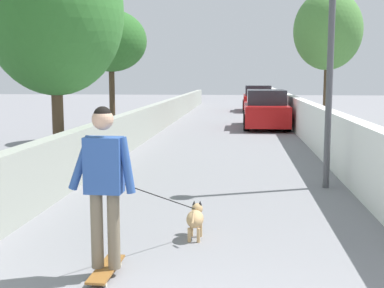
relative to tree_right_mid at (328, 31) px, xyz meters
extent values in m
plane|color=gray|center=(-5.00, 4.09, -3.97)|extent=(80.00, 80.00, 0.00)
cube|color=#999E93|center=(-7.00, 6.76, -3.45)|extent=(48.00, 0.30, 1.05)
cube|color=white|center=(-7.00, 1.41, -3.34)|extent=(48.00, 0.30, 1.26)
cylinder|color=#473523|center=(0.00, 0.00, -2.41)|extent=(0.19, 0.19, 3.13)
ellipsoid|color=#4C843D|center=(0.00, 0.00, 0.01)|extent=(2.84, 2.84, 3.29)
cylinder|color=#473523|center=(-6.00, 7.69, -2.72)|extent=(0.18, 0.18, 2.51)
ellipsoid|color=#2D6628|center=(-6.00, 7.69, -0.78)|extent=(2.27, 2.27, 1.93)
cylinder|color=brown|center=(-11.50, 7.43, -2.71)|extent=(0.24, 0.24, 2.53)
ellipsoid|color=#387A33|center=(-11.50, 7.43, -0.58)|extent=(2.87, 2.87, 3.42)
cylinder|color=#4C4C51|center=(-12.31, 1.96, -1.83)|extent=(0.12, 0.12, 4.28)
cube|color=brown|center=(-16.81, 4.96, -3.90)|extent=(0.80, 0.22, 0.02)
cylinder|color=beige|center=(-16.53, 5.03, -3.94)|extent=(0.06, 0.03, 0.06)
cylinder|color=beige|center=(-16.53, 4.89, -3.94)|extent=(0.06, 0.03, 0.06)
cylinder|color=beige|center=(-17.09, 5.04, -3.94)|extent=(0.06, 0.03, 0.06)
cylinder|color=beige|center=(-17.09, 4.90, -3.94)|extent=(0.06, 0.03, 0.06)
cylinder|color=#726651|center=(-16.81, 5.05, -3.49)|extent=(0.13, 0.13, 0.80)
cylinder|color=#726651|center=(-16.81, 4.87, -3.49)|extent=(0.13, 0.13, 0.80)
cube|color=#2D5199|center=(-16.81, 4.96, -2.79)|extent=(0.23, 0.39, 0.58)
cylinder|color=#2D5199|center=(-16.80, 5.20, -2.78)|extent=(0.10, 0.29, 0.58)
cylinder|color=#2D5199|center=(-16.81, 4.72, -2.79)|extent=(0.09, 0.18, 0.59)
sphere|color=tan|center=(-16.81, 4.96, -2.32)|extent=(0.22, 0.22, 0.22)
sphere|color=black|center=(-16.81, 4.96, -2.28)|extent=(0.19, 0.19, 0.19)
ellipsoid|color=tan|center=(-15.55, 4.14, -3.70)|extent=(0.36, 0.23, 0.22)
sphere|color=tan|center=(-15.31, 4.14, -3.63)|extent=(0.15, 0.15, 0.15)
cone|color=black|center=(-15.31, 4.18, -3.55)|extent=(0.05, 0.05, 0.06)
cone|color=black|center=(-15.31, 4.10, -3.55)|extent=(0.05, 0.05, 0.06)
cylinder|color=tan|center=(-15.43, 4.20, -3.88)|extent=(0.04, 0.04, 0.18)
cylinder|color=tan|center=(-15.44, 4.08, -3.88)|extent=(0.04, 0.04, 0.18)
cylinder|color=tan|center=(-15.66, 4.20, -3.88)|extent=(0.04, 0.04, 0.18)
cylinder|color=tan|center=(-15.66, 4.08, -3.88)|extent=(0.04, 0.04, 0.18)
cylinder|color=tan|center=(-15.78, 4.15, -3.62)|extent=(0.14, 0.03, 0.13)
cylinder|color=black|center=(-16.18, 4.55, -3.25)|extent=(1.27, 0.84, 0.66)
cube|color=#B71414|center=(-1.22, 2.56, -3.41)|extent=(4.26, 1.70, 0.80)
cube|color=#262B33|center=(-1.22, 2.56, -2.73)|extent=(2.21, 1.50, 0.60)
cylinder|color=black|center=(0.10, 3.35, -3.65)|extent=(0.64, 0.22, 0.64)
cylinder|color=black|center=(0.10, 1.77, -3.65)|extent=(0.64, 0.22, 0.64)
cylinder|color=black|center=(-2.54, 3.35, -3.65)|extent=(0.64, 0.22, 0.64)
cylinder|color=black|center=(-2.54, 1.77, -3.65)|extent=(0.64, 0.22, 0.64)
cube|color=#B71414|center=(8.70, 2.56, -3.41)|extent=(4.03, 1.70, 0.80)
cube|color=#262B33|center=(8.70, 2.56, -2.73)|extent=(2.09, 1.50, 0.60)
cylinder|color=black|center=(9.94, 3.35, -3.65)|extent=(0.64, 0.22, 0.64)
cylinder|color=black|center=(9.94, 1.77, -3.65)|extent=(0.64, 0.22, 0.64)
cylinder|color=black|center=(7.45, 3.35, -3.65)|extent=(0.64, 0.22, 0.64)
cylinder|color=black|center=(7.45, 1.77, -3.65)|extent=(0.64, 0.22, 0.64)
camera|label=1|loc=(-21.72, 3.58, -1.89)|focal=46.74mm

